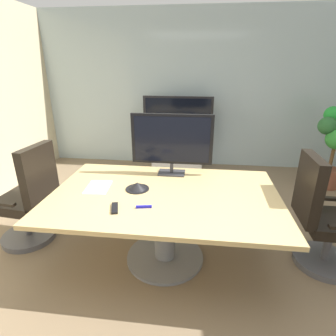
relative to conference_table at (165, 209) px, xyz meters
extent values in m
plane|color=#7A664C|center=(0.14, -0.21, -0.56)|extent=(7.10, 7.10, 0.00)
cube|color=#9EB2B7|center=(0.14, 2.84, 0.80)|extent=(5.54, 0.10, 2.71)
cube|color=tan|center=(0.00, 0.00, 0.14)|extent=(2.06, 1.31, 0.04)
cylinder|color=slate|center=(0.00, 0.00, -0.22)|extent=(0.20, 0.20, 0.68)
cylinder|color=slate|center=(0.00, 0.00, -0.54)|extent=(0.76, 0.76, 0.03)
cylinder|color=#4C4C51|center=(-1.54, 0.14, -0.53)|extent=(0.56, 0.56, 0.06)
cylinder|color=#4C4C51|center=(-1.54, 0.14, -0.32)|extent=(0.07, 0.07, 0.36)
cube|color=black|center=(-1.54, 0.14, -0.10)|extent=(0.53, 0.53, 0.10)
cube|color=black|center=(-1.28, 0.11, 0.23)|extent=(0.14, 0.46, 0.60)
cube|color=black|center=(-1.50, 0.40, 0.02)|extent=(0.28, 0.08, 0.03)
cube|color=black|center=(-1.55, -0.12, 0.02)|extent=(0.28, 0.08, 0.03)
cylinder|color=#4C4C51|center=(1.54, 0.10, -0.53)|extent=(0.56, 0.56, 0.06)
cylinder|color=#4C4C51|center=(1.54, 0.10, -0.32)|extent=(0.07, 0.07, 0.36)
cube|color=black|center=(1.54, 0.10, -0.10)|extent=(0.49, 0.49, 0.10)
cube|color=black|center=(1.27, 0.11, 0.23)|extent=(0.10, 0.46, 0.60)
cube|color=black|center=(1.53, 0.36, 0.02)|extent=(0.28, 0.06, 0.03)
cube|color=#333338|center=(0.01, 0.47, 0.17)|extent=(0.28, 0.18, 0.02)
cylinder|color=#333338|center=(0.01, 0.47, 0.23)|extent=(0.04, 0.04, 0.10)
cube|color=black|center=(0.01, 0.49, 0.54)|extent=(0.84, 0.04, 0.52)
cube|color=black|center=(0.01, 0.47, 0.54)|extent=(0.77, 0.01, 0.47)
cube|color=#B7BABC|center=(-0.10, 2.49, -0.28)|extent=(0.90, 0.36, 0.55)
cube|color=black|center=(-0.10, 2.47, 0.37)|extent=(1.20, 0.06, 0.76)
cube|color=black|center=(-0.10, 2.43, 0.37)|extent=(1.12, 0.01, 0.69)
cylinder|color=brown|center=(2.31, 1.97, -0.41)|extent=(0.34, 0.34, 0.30)
cylinder|color=brown|center=(2.31, 1.97, -0.04)|extent=(0.05, 0.05, 0.44)
sphere|color=green|center=(2.23, 2.06, 0.56)|extent=(0.25, 0.25, 0.25)
sphere|color=#2A622F|center=(2.13, 1.93, 0.42)|extent=(0.26, 0.26, 0.26)
cone|color=black|center=(-0.27, 0.05, 0.20)|extent=(0.19, 0.19, 0.07)
cylinder|color=black|center=(-0.27, 0.05, 0.17)|extent=(0.22, 0.22, 0.01)
cube|color=black|center=(-0.36, -0.33, 0.17)|extent=(0.10, 0.18, 0.02)
cube|color=#1919A5|center=(-0.13, -0.28, 0.17)|extent=(0.13, 0.04, 0.02)
cube|color=white|center=(-0.65, 0.04, 0.17)|extent=(0.24, 0.32, 0.01)
camera|label=1|loc=(0.29, -2.17, 1.27)|focal=28.75mm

